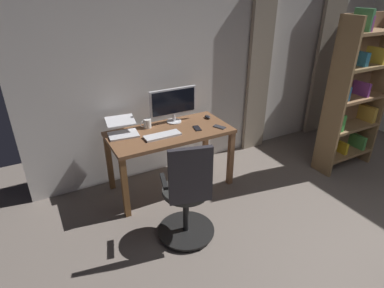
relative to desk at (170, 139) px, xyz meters
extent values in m
cube|color=silver|center=(-1.16, -0.49, 0.73)|extent=(5.41, 0.10, 2.74)
cube|color=#9F907C|center=(-2.84, -0.38, 0.50)|extent=(0.42, 0.06, 2.28)
cube|color=#9F907C|center=(-1.54, -0.38, 0.50)|extent=(0.35, 0.06, 2.28)
cube|color=brown|center=(0.00, 0.00, 0.08)|extent=(1.39, 0.67, 0.04)
cube|color=brown|center=(-0.65, 0.30, -0.29)|extent=(0.06, 0.06, 0.70)
cube|color=brown|center=(0.65, 0.30, -0.29)|extent=(0.06, 0.06, 0.70)
cube|color=brown|center=(-0.65, -0.30, -0.29)|extent=(0.06, 0.06, 0.70)
cube|color=brown|center=(0.65, -0.30, -0.29)|extent=(0.06, 0.06, 0.70)
cylinder|color=black|center=(0.23, 0.84, -0.60)|extent=(0.56, 0.56, 0.02)
sphere|color=black|center=(-0.02, 0.90, -0.61)|extent=(0.05, 0.05, 0.05)
sphere|color=black|center=(0.09, 0.62, -0.61)|extent=(0.05, 0.05, 0.05)
sphere|color=black|center=(0.39, 0.64, -0.61)|extent=(0.05, 0.05, 0.05)
sphere|color=black|center=(0.47, 0.93, -0.61)|extent=(0.05, 0.05, 0.05)
sphere|color=black|center=(0.22, 1.09, -0.61)|extent=(0.05, 0.05, 0.05)
cylinder|color=black|center=(0.23, 0.84, -0.38)|extent=(0.06, 0.06, 0.45)
cylinder|color=#292928|center=(0.23, 0.84, -0.13)|extent=(0.54, 0.54, 0.05)
cube|color=#2A282D|center=(0.28, 1.03, 0.16)|extent=(0.37, 0.15, 0.52)
cube|color=black|center=(0.42, 0.79, 0.01)|extent=(0.10, 0.24, 0.03)
cube|color=black|center=(0.04, 0.89, 0.01)|extent=(0.10, 0.24, 0.03)
cylinder|color=silver|center=(-0.16, -0.22, 0.10)|extent=(0.18, 0.18, 0.01)
cylinder|color=silver|center=(-0.16, -0.22, 0.15)|extent=(0.04, 0.04, 0.08)
cube|color=silver|center=(-0.16, -0.22, 0.35)|extent=(0.59, 0.03, 0.32)
cube|color=black|center=(-0.16, -0.20, 0.35)|extent=(0.54, 0.01, 0.28)
cube|color=silver|center=(0.13, 0.10, 0.11)|extent=(0.41, 0.14, 0.02)
cube|color=silver|center=(0.50, -0.13, 0.11)|extent=(0.34, 0.26, 0.02)
cube|color=silver|center=(0.49, -0.24, 0.23)|extent=(0.33, 0.26, 0.05)
ellipsoid|color=#232328|center=(-0.57, -0.12, 0.12)|extent=(0.06, 0.10, 0.04)
cube|color=#333338|center=(-0.55, 0.18, 0.10)|extent=(0.12, 0.16, 0.01)
cube|color=black|center=(-0.30, 0.09, 0.10)|extent=(0.09, 0.15, 0.01)
cylinder|color=white|center=(0.19, -0.21, 0.15)|extent=(0.09, 0.09, 0.10)
torus|color=white|center=(0.24, -0.21, 0.16)|extent=(0.07, 0.01, 0.07)
cube|color=olive|center=(-2.65, 0.65, 0.33)|extent=(0.04, 0.30, 1.94)
cube|color=olive|center=(-1.87, 0.65, 0.33)|extent=(0.04, 0.30, 1.94)
cube|color=#916B4C|center=(-2.26, 0.52, 0.33)|extent=(0.81, 0.04, 1.94)
cube|color=olive|center=(-2.26, 0.65, -0.44)|extent=(0.74, 0.30, 0.04)
cube|color=olive|center=(-2.26, 0.65, -0.06)|extent=(0.74, 0.30, 0.04)
cube|color=#906945|center=(-2.26, 0.65, 0.33)|extent=(0.74, 0.30, 0.04)
cube|color=olive|center=(-2.26, 0.65, 0.72)|extent=(0.74, 0.30, 0.04)
cube|color=olive|center=(-2.26, 0.65, 1.10)|extent=(0.74, 0.30, 0.04)
cube|color=gold|center=(-2.19, 0.65, -0.35)|extent=(0.04, 0.19, 0.15)
cube|color=gold|center=(-2.56, 0.65, 0.06)|extent=(0.07, 0.24, 0.20)
cube|color=teal|center=(-1.97, 0.65, 0.43)|extent=(0.05, 0.19, 0.17)
cube|color=teal|center=(-2.15, 0.65, 0.81)|extent=(0.07, 0.20, 0.16)
cube|color=#459159|center=(-2.05, 0.65, 1.24)|extent=(0.04, 0.23, 0.23)
cube|color=#499948|center=(-2.51, 0.65, -0.34)|extent=(0.05, 0.24, 0.18)
cube|color=green|center=(-1.97, 0.65, 0.07)|extent=(0.05, 0.23, 0.21)
cube|color=#863D96|center=(-2.31, 0.65, 0.43)|extent=(0.04, 0.23, 0.17)
cube|color=gold|center=(-2.42, 0.65, 0.83)|extent=(0.04, 0.25, 0.18)
cube|color=#924A94|center=(-2.07, 0.65, 1.21)|extent=(0.03, 0.23, 0.17)
camera|label=1|loc=(1.34, 3.01, 1.59)|focal=29.81mm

